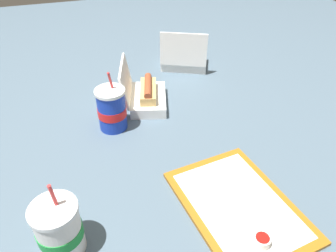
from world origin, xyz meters
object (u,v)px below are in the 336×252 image
(food_tray, at_px, (238,206))
(clamshell_hotdog_corner, at_px, (146,95))
(ketchup_cup, at_px, (262,240))
(clamshell_hotdog_right, at_px, (184,58))
(soda_cup_left, at_px, (59,229))
(soda_cup_back, at_px, (112,109))
(plastic_fork, at_px, (236,227))

(food_tray, distance_m, clamshell_hotdog_corner, 0.56)
(food_tray, xyz_separation_m, ketchup_cup, (-0.12, 0.00, 0.02))
(ketchup_cup, height_order, clamshell_hotdog_right, clamshell_hotdog_right)
(ketchup_cup, xyz_separation_m, soda_cup_left, (0.13, 0.43, 0.04))
(clamshell_hotdog_right, bearing_deg, soda_cup_back, 133.14)
(soda_cup_left, bearing_deg, clamshell_hotdog_corner, -31.34)
(ketchup_cup, bearing_deg, soda_cup_back, 24.02)
(plastic_fork, bearing_deg, soda_cup_left, 75.86)
(clamshell_hotdog_right, xyz_separation_m, soda_cup_left, (-0.78, 0.56, 0.03))
(ketchup_cup, xyz_separation_m, soda_cup_back, (0.56, 0.25, 0.05))
(clamshell_hotdog_right, distance_m, soda_cup_back, 0.52)
(ketchup_cup, bearing_deg, food_tray, -1.83)
(clamshell_hotdog_right, bearing_deg, ketchup_cup, 171.91)
(ketchup_cup, height_order, soda_cup_left, soda_cup_left)
(soda_cup_back, bearing_deg, clamshell_hotdog_corner, -52.90)
(plastic_fork, xyz_separation_m, soda_cup_left, (0.07, 0.40, 0.05))
(food_tray, xyz_separation_m, plastic_fork, (-0.06, 0.04, 0.01))
(plastic_fork, height_order, clamshell_hotdog_right, clamshell_hotdog_right)
(soda_cup_left, bearing_deg, ketchup_cup, -106.79)
(clamshell_hotdog_right, relative_size, soda_cup_back, 1.17)
(clamshell_hotdog_corner, height_order, clamshell_hotdog_right, clamshell_hotdog_right)
(plastic_fork, distance_m, soda_cup_left, 0.41)
(ketchup_cup, relative_size, soda_cup_left, 0.20)
(food_tray, distance_m, plastic_fork, 0.08)
(clamshell_hotdog_corner, relative_size, soda_cup_back, 1.13)
(food_tray, relative_size, plastic_fork, 3.67)
(soda_cup_back, bearing_deg, food_tray, -150.09)
(clamshell_hotdog_corner, bearing_deg, soda_cup_back, 127.10)
(ketchup_cup, height_order, clamshell_hotdog_corner, clamshell_hotdog_corner)
(ketchup_cup, relative_size, soda_cup_back, 0.19)
(ketchup_cup, bearing_deg, clamshell_hotdog_corner, 9.31)
(soda_cup_left, bearing_deg, food_tray, -91.54)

